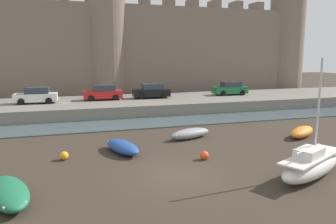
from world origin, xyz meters
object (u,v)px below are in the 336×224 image
Objects in this scene: sailboat_foreground_left at (311,165)px; mooring_buoy_off_centre at (204,155)px; mooring_buoy_mid_mud at (64,156)px; rowboat_midflat_right at (190,133)px; rowboat_midflat_centre at (8,192)px; car_quay_centre_west at (230,88)px; car_quay_centre_east at (36,96)px; car_quay_east at (152,91)px; rowboat_near_channel_left at (123,147)px; car_quay_west at (103,93)px; rowboat_near_channel_right at (302,132)px.

mooring_buoy_off_centre is (-3.98, 4.11, -0.39)m from sailboat_foreground_left.
rowboat_midflat_right is at bearing 15.70° from mooring_buoy_mid_mud.
mooring_buoy_mid_mud is at bearing 66.58° from rowboat_midflat_centre.
car_quay_centre_west reaches higher than mooring_buoy_mid_mud.
car_quay_centre_east reaches higher than rowboat_midflat_right.
car_quay_centre_east is 1.00× the size of car_quay_east.
car_quay_east is (5.92, 15.95, 1.60)m from rowboat_near_channel_left.
mooring_buoy_mid_mud is 0.12× the size of car_quay_centre_east.
car_quay_west is (-7.76, 22.91, 1.34)m from sailboat_foreground_left.
mooring_buoy_off_centre is 0.12× the size of car_quay_centre_west.
sailboat_foreground_left is 1.75× the size of rowboat_near_channel_right.
mooring_buoy_mid_mud is (2.19, 5.05, -0.15)m from rowboat_midflat_centre.
mooring_buoy_mid_mud is 0.12× the size of car_quay_east.
mooring_buoy_mid_mud is 0.12× the size of car_quay_centre_west.
sailboat_foreground_left is at bearing -28.70° from mooring_buoy_mid_mud.
car_quay_east is (1.59, 18.73, 1.73)m from mooring_buoy_off_centre.
car_quay_centre_west is (2.42, 16.01, 1.58)m from rowboat_near_channel_right.
car_quay_centre_east is at bearing 91.33° from rowboat_midflat_centre.
rowboat_near_channel_left is 0.88× the size of car_quay_centre_east.
car_quay_centre_east is at bearing -178.33° from car_quay_centre_west.
car_quay_west is (-3.78, 18.80, 1.73)m from mooring_buoy_off_centre.
car_quay_centre_east is (-2.67, 15.83, 1.73)m from mooring_buoy_mid_mud.
mooring_buoy_off_centre is at bearing 134.07° from sailboat_foreground_left.
rowboat_near_channel_right is 0.81× the size of car_quay_east.
sailboat_foreground_left reaches higher than rowboat_near_channel_right.
sailboat_foreground_left is at bearing -45.93° from mooring_buoy_off_centre.
mooring_buoy_off_centre is at bearing -121.38° from car_quay_centre_west.
car_quay_west is at bearing 76.23° from mooring_buoy_mid_mud.
mooring_buoy_off_centre is at bearing 15.11° from rowboat_midflat_centre.
rowboat_midflat_centre is at bearing -135.97° from rowboat_near_channel_left.
rowboat_midflat_right is 6.91× the size of mooring_buoy_off_centre.
mooring_buoy_off_centre is 0.12× the size of car_quay_east.
sailboat_foreground_left is 1.41× the size of rowboat_midflat_centre.
rowboat_near_channel_left is at bearing -134.58° from car_quay_centre_west.
car_quay_west is (-15.26, -0.01, 0.00)m from car_quay_centre_west.
rowboat_midflat_centre is (-13.98, 1.41, -0.25)m from sailboat_foreground_left.
rowboat_near_channel_right is 24.91m from car_quay_centre_east.
car_quay_west reaches higher than rowboat_near_channel_right.
car_quay_west reaches higher than rowboat_midflat_centre.
car_quay_west is at bearing 179.23° from car_quay_east.
rowboat_near_channel_left is 7.09× the size of mooring_buoy_off_centre.
rowboat_near_channel_left is at bearing 44.03° from rowboat_midflat_centre.
rowboat_near_channel_left is 16.65m from car_quay_centre_east.
rowboat_near_channel_right is 13.38m from rowboat_near_channel_left.
car_quay_east is at bearing 60.13° from mooring_buoy_mid_mud.
sailboat_foreground_left is 14.05m from rowboat_midflat_centre.
sailboat_foreground_left reaches higher than car_quay_centre_east.
sailboat_foreground_left reaches higher than car_quay_centre_west.
rowboat_midflat_right is 0.86× the size of car_quay_centre_west.
rowboat_midflat_centre is 24.42m from car_quay_east.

